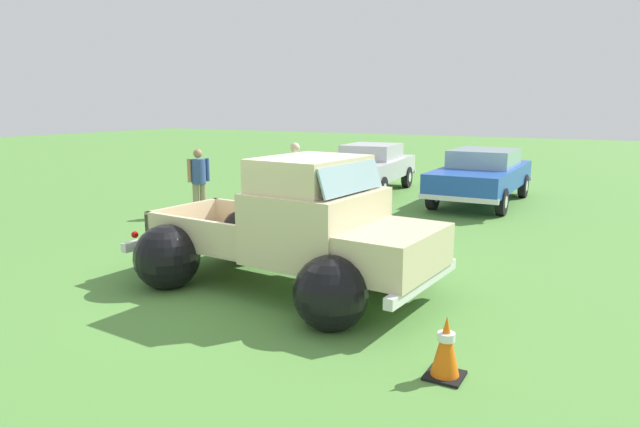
{
  "coord_description": "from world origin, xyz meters",
  "views": [
    {
      "loc": [
        4.31,
        -6.61,
        2.62
      ],
      "look_at": [
        0.0,
        1.22,
        0.87
      ],
      "focal_mm": 31.41,
      "sensor_mm": 36.0,
      "label": 1
    }
  ],
  "objects": [
    {
      "name": "spectator_1",
      "position": [
        -4.56,
        3.54,
        0.9
      ],
      "size": [
        0.47,
        0.49,
        1.58
      ],
      "rotation": [
        0.0,
        0.0,
        2.54
      ],
      "color": "gray",
      "rests_on": "ground"
    },
    {
      "name": "show_car_0",
      "position": [
        -2.49,
        8.89,
        0.78
      ],
      "size": [
        2.16,
        4.35,
        1.43
      ],
      "rotation": [
        0.0,
        0.0,
        -1.48
      ],
      "color": "black",
      "rests_on": "ground"
    },
    {
      "name": "vintage_pickup_truck",
      "position": [
        0.39,
        -0.03,
        0.76
      ],
      "size": [
        4.75,
        3.04,
        1.96
      ],
      "rotation": [
        0.0,
        0.0,
        -0.08
      ],
      "color": "black",
      "rests_on": "ground"
    },
    {
      "name": "lane_cone_0",
      "position": [
        2.94,
        -1.59,
        0.31
      ],
      "size": [
        0.36,
        0.36,
        0.63
      ],
      "color": "black",
      "rests_on": "ground"
    },
    {
      "name": "ground_plane",
      "position": [
        0.0,
        0.0,
        0.0
      ],
      "size": [
        80.0,
        80.0,
        0.0
      ],
      "primitive_type": "plane",
      "color": "#548C3D"
    },
    {
      "name": "show_car_1",
      "position": [
        0.93,
        8.54,
        0.79
      ],
      "size": [
        1.91,
        4.72,
        1.43
      ],
      "rotation": [
        0.0,
        0.0,
        -1.57
      ],
      "color": "black",
      "rests_on": "ground"
    },
    {
      "name": "spectator_0",
      "position": [
        -2.53,
        4.61,
        0.99
      ],
      "size": [
        0.47,
        0.49,
        1.74
      ],
      "rotation": [
        0.0,
        0.0,
        5.68
      ],
      "color": "navy",
      "rests_on": "ground"
    }
  ]
}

